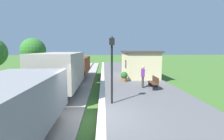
# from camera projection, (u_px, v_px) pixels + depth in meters

# --- Properties ---
(ground_plane) EXTENTS (160.00, 160.00, 0.00)m
(ground_plane) POSITION_uv_depth(u_px,v_px,m) (93.00, 121.00, 7.65)
(ground_plane) COLOR #3D6628
(platform_slab) EXTENTS (6.00, 60.00, 0.25)m
(platform_slab) POSITION_uv_depth(u_px,v_px,m) (162.00, 117.00, 7.80)
(platform_slab) COLOR #565659
(platform_slab) RESTS_ON ground
(platform_edge_stripe) EXTENTS (0.36, 60.00, 0.01)m
(platform_edge_stripe) POSITION_uv_depth(u_px,v_px,m) (102.00, 115.00, 7.64)
(platform_edge_stripe) COLOR silver
(platform_edge_stripe) RESTS_ON platform_slab
(track_ballast) EXTENTS (3.80, 60.00, 0.12)m
(track_ballast) POSITION_uv_depth(u_px,v_px,m) (39.00, 121.00, 7.52)
(track_ballast) COLOR #9E9389
(track_ballast) RESTS_ON ground
(rail_near) EXTENTS (0.07, 60.00, 0.14)m
(rail_near) POSITION_uv_depth(u_px,v_px,m) (55.00, 118.00, 7.54)
(rail_near) COLOR slate
(rail_near) RESTS_ON track_ballast
(rail_far) EXTENTS (0.07, 60.00, 0.14)m
(rail_far) POSITION_uv_depth(u_px,v_px,m) (22.00, 118.00, 7.47)
(rail_far) COLOR slate
(rail_far) RESTS_ON track_ballast
(freight_train) EXTENTS (2.50, 19.40, 2.72)m
(freight_train) POSITION_uv_depth(u_px,v_px,m) (61.00, 75.00, 11.35)
(freight_train) COLOR gray
(freight_train) RESTS_ON rail_near
(station_hut) EXTENTS (3.50, 5.80, 2.78)m
(station_hut) POSITION_uv_depth(u_px,v_px,m) (139.00, 63.00, 18.48)
(station_hut) COLOR beige
(station_hut) RESTS_ON platform_slab
(bench_near_hut) EXTENTS (0.42, 1.50, 0.91)m
(bench_near_hut) POSITION_uv_depth(u_px,v_px,m) (154.00, 82.00, 12.73)
(bench_near_hut) COLOR #422819
(bench_near_hut) RESTS_ON platform_slab
(person_waiting) EXTENTS (0.28, 0.40, 1.71)m
(person_waiting) POSITION_uv_depth(u_px,v_px,m) (143.00, 76.00, 12.98)
(person_waiting) COLOR #38332D
(person_waiting) RESTS_ON platform_slab
(potted_planter) EXTENTS (0.64, 0.64, 0.92)m
(potted_planter) POSITION_uv_depth(u_px,v_px,m) (124.00, 76.00, 15.44)
(potted_planter) COLOR brown
(potted_planter) RESTS_ON platform_slab
(lamp_post_near) EXTENTS (0.28, 0.28, 3.70)m
(lamp_post_near) POSITION_uv_depth(u_px,v_px,m) (112.00, 57.00, 9.02)
(lamp_post_near) COLOR black
(lamp_post_near) RESTS_ON platform_slab
(tree_field_left) EXTENTS (3.29, 3.29, 4.68)m
(tree_field_left) POSITION_uv_depth(u_px,v_px,m) (33.00, 50.00, 22.59)
(tree_field_left) COLOR #4C3823
(tree_field_left) RESTS_ON ground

